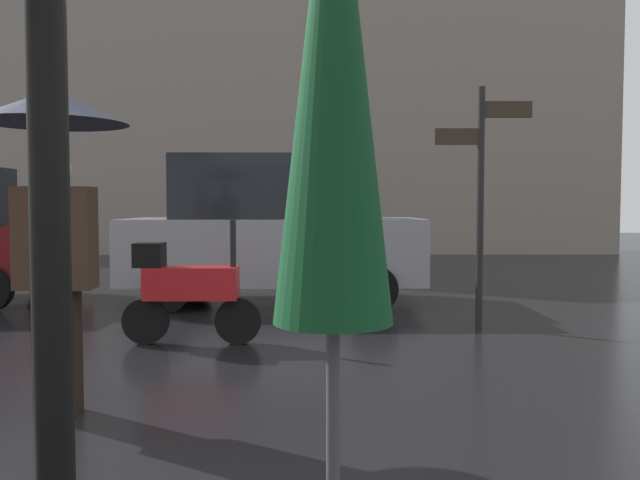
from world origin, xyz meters
The scene contains 6 objects.
folded_patio_umbrella_far centered at (0.96, -0.66, 1.65)m, with size 0.41×0.41×2.44m.
pedestrian_with_umbrella centered at (-0.78, 1.94, 1.62)m, with size 0.96×0.96×2.13m.
parked_scooter centered at (-0.33, 4.11, 0.55)m, with size 1.38×0.32×1.23m.
parked_car_right centered at (0.31, 6.87, 1.02)m, with size 4.11×1.92×2.06m.
street_signpost centered at (2.79, 4.93, 1.64)m, with size 1.08×0.08×2.69m.
building_block centered at (0.00, 16.86, 6.15)m, with size 19.00×2.22×12.29m, color gray.
Camera 1 is at (0.91, -2.35, 1.38)m, focal length 36.71 mm.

